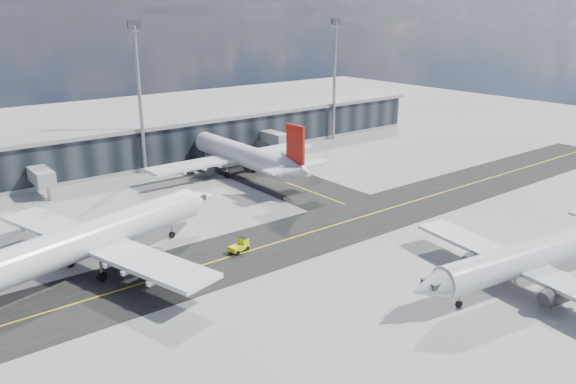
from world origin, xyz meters
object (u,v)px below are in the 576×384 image
Objects in this scene: baggage_tug at (240,245)px; airliner_near at (532,256)px; airliner_af at (85,241)px; service_van at (183,169)px; airliner_redtail at (239,154)px.

airliner_near is at bearing 23.31° from baggage_tug.
airliner_af is at bearing 57.35° from airliner_near.
airliner_near reaches higher than service_van.
airliner_af is 19.44m from baggage_tug.
airliner_af is 1.19× the size of airliner_near.
airliner_af is at bearing -122.22° from baggage_tug.
airliner_redtail is 7.77× the size of service_van.
airliner_af is at bearing -147.36° from airliner_redtail.
airliner_af reaches higher than airliner_near.
baggage_tug is at bearing -123.46° from airliner_redtail.
airliner_near is 35.94m from baggage_tug.
baggage_tug is (18.15, -6.09, -3.36)m from airliner_af.
service_van is (12.22, 39.37, -0.13)m from baggage_tug.
airliner_af is 52.76m from airliner_near.
airliner_af reaches higher than airliner_redtail.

